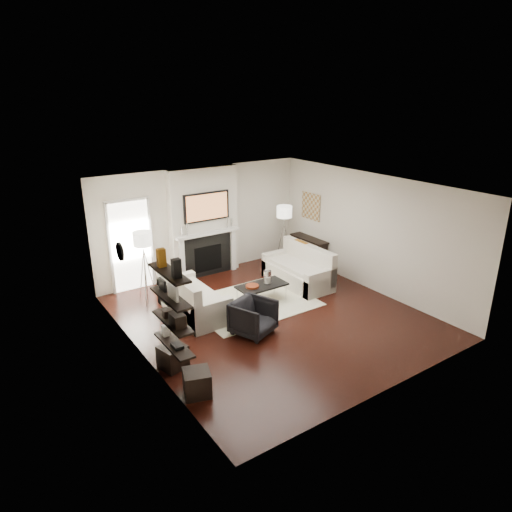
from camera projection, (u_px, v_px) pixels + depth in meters
room_envelope at (273, 255)px, 8.98m from camera, size 6.00×6.00×6.00m
chimney_breast at (204, 222)px, 11.21m from camera, size 1.80×0.25×2.70m
fireplace_surround at (208, 256)px, 11.39m from camera, size 1.30×0.02×1.04m
firebox at (208, 258)px, 11.41m from camera, size 0.75×0.02×0.65m
mantel_pilaster_l at (182, 261)px, 10.98m from camera, size 0.12×0.08×1.10m
mantel_pilaster_r at (233, 250)px, 11.74m from camera, size 0.12×0.08×1.10m
mantel_shelf at (208, 233)px, 11.15m from camera, size 1.70×0.18×0.07m
tv_body at (207, 207)px, 10.94m from camera, size 1.20×0.06×0.70m
tv_screen at (207, 207)px, 10.92m from camera, size 1.10×0.00×0.62m
candlestick_l_tall at (187, 229)px, 10.80m from camera, size 0.04×0.04×0.30m
candlestick_l_short at (182, 232)px, 10.74m from camera, size 0.04×0.04×0.24m
candlestick_r_tall at (227, 222)px, 11.38m from camera, size 0.04×0.04×0.30m
candlestick_r_short at (231, 223)px, 11.46m from camera, size 0.04×0.04×0.24m
hallway_panel at (131, 246)px, 10.42m from camera, size 0.90×0.02×2.10m
door_trim_l at (110, 250)px, 10.15m from camera, size 0.06×0.06×2.16m
door_trim_r at (151, 243)px, 10.66m from camera, size 0.06×0.06×2.16m
door_trim_top at (126, 200)px, 10.04m from camera, size 1.02×0.06×0.06m
rug at (252, 303)px, 10.04m from camera, size 2.60×2.00×0.01m
loveseat_left_base at (194, 305)px, 9.48m from camera, size 0.85×1.80×0.42m
loveseat_left_back at (178, 295)px, 9.19m from camera, size 0.18×1.80×0.80m
loveseat_left_arm_n at (213, 316)px, 8.81m from camera, size 0.85×0.18×0.60m
loveseat_left_arm_s at (177, 288)px, 10.08m from camera, size 0.85×0.18×0.60m
loveseat_left_cushion at (195, 293)px, 9.41m from camera, size 0.63×1.44×0.10m
pillow_left_orange at (171, 280)px, 9.36m from camera, size 0.10×0.42×0.42m
pillow_left_charcoal at (184, 291)px, 8.89m from camera, size 0.10×0.40×0.40m
loveseat_right_base at (297, 276)px, 10.97m from camera, size 0.85×1.80×0.42m
loveseat_right_back at (309, 261)px, 11.04m from camera, size 0.18×1.80×0.80m
loveseat_right_arm_n at (320, 283)px, 10.31m from camera, size 0.85×0.18×0.60m
loveseat_right_arm_s at (277, 262)px, 11.57m from camera, size 0.85×0.18×0.60m
loveseat_right_cushion at (296, 266)px, 10.85m from camera, size 0.63×1.44×0.10m
pillow_right_orange at (301, 249)px, 11.20m from camera, size 0.10×0.42×0.42m
pillow_right_charcoal at (317, 257)px, 10.74m from camera, size 0.10×0.40×0.40m
coffee_table at (262, 286)px, 9.94m from camera, size 1.10×0.55×0.04m
coffee_leg_nw at (248, 304)px, 9.57m from camera, size 0.02×0.02×0.38m
coffee_leg_ne at (286, 292)px, 10.10m from camera, size 0.02×0.02×0.38m
coffee_leg_sw at (237, 296)px, 9.91m from camera, size 0.02×0.02×0.38m
coffee_leg_se at (274, 286)px, 10.44m from camera, size 0.02×0.02×0.38m
hurricane_glass at (267, 277)px, 9.96m from camera, size 0.17×0.17×0.30m
hurricane_candle at (267, 280)px, 9.98m from camera, size 0.10×0.10×0.14m
copper_bowl at (252, 286)px, 9.79m from camera, size 0.29×0.29×0.05m
armchair at (253, 316)px, 8.66m from camera, size 0.92×0.89×0.74m
lamp_left_post at (146, 276)px, 9.93m from camera, size 0.02×0.02×1.20m
lamp_left_shade at (142, 239)px, 9.65m from camera, size 0.40×0.40×0.30m
lamp_left_leg_a at (151, 275)px, 9.99m from camera, size 0.25×0.02×1.23m
lamp_left_leg_b at (142, 275)px, 9.98m from camera, size 0.14×0.22×1.23m
lamp_left_leg_c at (145, 278)px, 9.83m from camera, size 0.14×0.22×1.23m
lamp_right_post at (284, 243)px, 12.11m from camera, size 0.02×0.02×1.20m
lamp_right_shade at (284, 212)px, 11.82m from camera, size 0.40×0.40×0.30m
lamp_right_leg_a at (287, 242)px, 12.17m from camera, size 0.25×0.02×1.23m
lamp_right_leg_b at (280, 242)px, 12.16m from camera, size 0.14×0.22×1.23m
lamp_right_leg_c at (284, 244)px, 12.01m from camera, size 0.14×0.22×1.23m
console_top at (309, 239)px, 12.02m from camera, size 0.35×1.20×0.04m
console_leg_n at (322, 258)px, 11.72m from camera, size 0.30×0.04×0.71m
console_leg_s at (296, 247)px, 12.57m from camera, size 0.30×0.04×0.71m
wall_art at (311, 206)px, 11.95m from camera, size 0.03×0.70×0.70m
shelf_bottom at (174, 345)px, 7.03m from camera, size 0.25×1.00×0.03m
shelf_lower at (172, 322)px, 6.90m from camera, size 0.25×1.00×0.04m
shelf_upper at (171, 298)px, 6.76m from camera, size 0.25×1.00×0.04m
shelf_top at (169, 273)px, 6.63m from camera, size 0.25×1.00×0.04m
decor_magfile_a at (176, 268)px, 6.36m from camera, size 0.12×0.10×0.28m
decor_magfile_b at (161, 258)px, 6.77m from camera, size 0.12×0.10×0.28m
decor_frame_a at (173, 292)px, 6.64m from camera, size 0.04×0.30×0.22m
decor_frame_b at (163, 285)px, 6.95m from camera, size 0.04×0.22×0.18m
decor_wine_rack at (178, 320)px, 6.70m from camera, size 0.18×0.25×0.20m
decor_box_small at (168, 313)px, 7.00m from camera, size 0.15×0.12×0.12m
decor_books at (177, 346)px, 6.92m from camera, size 0.14×0.20×0.05m
decor_box_tall at (165, 331)px, 7.23m from camera, size 0.10×0.10×0.18m
clock_rim at (120, 251)px, 8.12m from camera, size 0.04×0.34×0.34m
clock_face at (121, 251)px, 8.13m from camera, size 0.01×0.29×0.29m
ottoman_near at (173, 357)px, 7.63m from camera, size 0.48×0.48×0.40m
ottoman_far at (197, 383)px, 6.94m from camera, size 0.51×0.51×0.40m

